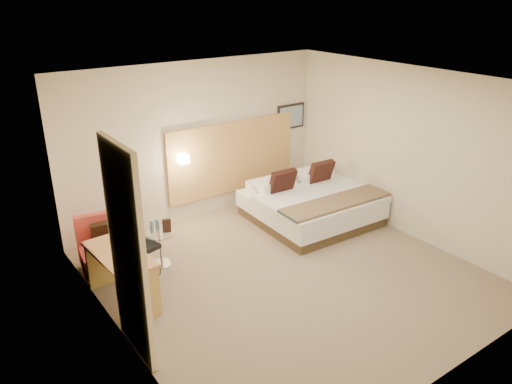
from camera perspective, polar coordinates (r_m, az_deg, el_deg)
floor at (r=7.19m, az=3.63°, el=-9.44°), size 4.80×5.00×0.02m
ceiling at (r=6.20m, az=4.25°, el=12.44°), size 4.80×5.00×0.02m
wall_back at (r=8.55m, az=-6.79°, el=5.77°), size 4.80×0.02×2.70m
wall_front at (r=5.09m, az=22.20°, el=-7.92°), size 4.80×0.02×2.70m
wall_left at (r=5.50m, az=-16.05°, el=-4.74°), size 0.02×5.00×2.70m
wall_right at (r=8.23m, az=17.09°, el=4.26°), size 0.02×5.00×2.70m
headboard_panel at (r=8.98m, az=-2.64°, el=4.03°), size 2.60×0.04×1.30m
art_frame at (r=9.58m, az=3.98°, el=8.61°), size 0.62×0.03×0.47m
art_canvas at (r=9.57m, az=4.06°, el=8.59°), size 0.54×0.01×0.39m
lamp_arm at (r=8.38m, az=-8.52°, el=3.89°), size 0.02×0.12×0.02m
lamp_shade at (r=8.33m, az=-8.33°, el=3.79°), size 0.15×0.15×0.15m
curtain at (r=5.36m, az=-14.46°, el=-6.87°), size 0.06×0.90×2.42m
bottle_a at (r=7.29m, az=-11.80°, el=-3.85°), size 0.07×0.07×0.19m
bottle_b at (r=7.32m, az=-11.22°, el=-3.68°), size 0.07×0.07×0.19m
menu_folder at (r=7.25m, az=-10.17°, el=-3.79°), size 0.13×0.08×0.20m
bed at (r=8.66m, az=6.22°, el=-1.35°), size 2.00×1.95×0.94m
lounge_chair at (r=7.48m, az=-16.65°, el=-6.21°), size 0.84×0.76×0.79m
side_table at (r=7.40m, az=-10.85°, el=-6.15°), size 0.59×0.59×0.52m
desk at (r=6.54m, az=-15.06°, el=-7.84°), size 0.60×1.19×0.72m
desk_chair at (r=7.22m, az=-13.11°, el=-6.58°), size 0.59×0.59×0.85m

